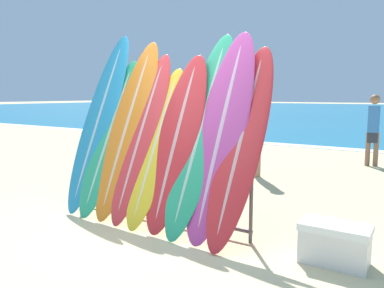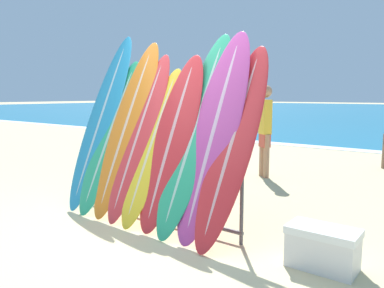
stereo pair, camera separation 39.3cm
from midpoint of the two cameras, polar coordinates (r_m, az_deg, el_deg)
ground_plane at (r=4.42m, az=-10.58°, el=-13.30°), size 160.00×160.00×0.00m
surfboard_rack at (r=4.65m, az=-7.82°, el=-6.16°), size 2.54×0.04×0.86m
surfboard_slot_0 at (r=5.41m, az=-15.96°, el=3.58°), size 0.55×1.16×2.44m
surfboard_slot_1 at (r=5.17m, az=-14.53°, el=1.32°), size 0.55×1.08×2.05m
surfboard_slot_2 at (r=4.98m, az=-11.94°, el=2.63°), size 0.58×1.16×2.31m
surfboard_slot_3 at (r=4.78m, az=-9.96°, el=1.36°), size 0.49×1.11×2.12m
surfboard_slot_4 at (r=4.59m, az=-7.87°, el=-0.12°), size 0.49×1.05×1.92m
surfboard_slot_5 at (r=4.42m, az=-4.82°, el=0.66°), size 0.57×1.03×2.07m
surfboard_slot_6 at (r=4.32m, az=-1.18°, el=2.23°), size 0.54×1.30×2.33m
surfboard_slot_7 at (r=4.16m, az=1.84°, el=1.98°), size 0.59×1.17×2.32m
surfboard_slot_8 at (r=4.01m, az=4.79°, el=0.44°), size 0.51×1.26×2.14m
person_near_water at (r=7.24m, az=8.24°, el=2.58°), size 0.30×0.28×1.74m
person_mid_beach at (r=8.99m, az=24.80°, el=2.31°), size 0.27×0.21×1.57m
cooler_box at (r=3.75m, az=18.04°, el=-14.27°), size 0.62×0.35×0.38m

